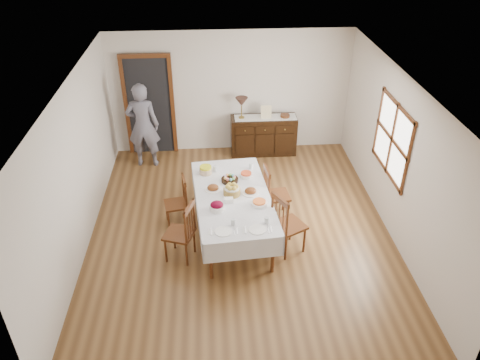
{
  "coord_description": "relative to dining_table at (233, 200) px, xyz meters",
  "views": [
    {
      "loc": [
        -0.44,
        -6.25,
        4.95
      ],
      "look_at": [
        0.0,
        0.1,
        0.95
      ],
      "focal_mm": 35.0,
      "sensor_mm": 36.0,
      "label": 1
    }
  ],
  "objects": [
    {
      "name": "ham_platter_a",
      "position": [
        -0.31,
        0.18,
        0.12
      ],
      "size": [
        0.28,
        0.28,
        0.11
      ],
      "color": "white",
      "rests_on": "dining_table"
    },
    {
      "name": "beet_bowl",
      "position": [
        -0.26,
        -0.38,
        0.16
      ],
      "size": [
        0.22,
        0.22,
        0.15
      ],
      "color": "white",
      "rests_on": "dining_table"
    },
    {
      "name": "bread_basket",
      "position": [
        -0.01,
        0.03,
        0.17
      ],
      "size": [
        0.27,
        0.27,
        0.19
      ],
      "color": "olive",
      "rests_on": "dining_table"
    },
    {
      "name": "chair_left_far",
      "position": [
        -0.9,
        0.37,
        -0.24
      ],
      "size": [
        0.43,
        0.43,
        0.9
      ],
      "rotation": [
        0.0,
        0.0,
        -1.39
      ],
      "color": "#4E2711",
      "rests_on": "ground"
    },
    {
      "name": "casserole_dish",
      "position": [
        0.39,
        -0.29,
        0.13
      ],
      "size": [
        0.26,
        0.26,
        0.07
      ],
      "color": "white",
      "rests_on": "dining_table"
    },
    {
      "name": "egg_basket",
      "position": [
        -0.03,
        0.42,
        0.13
      ],
      "size": [
        0.28,
        0.28,
        0.11
      ],
      "color": "black",
      "rests_on": "dining_table"
    },
    {
      "name": "ground",
      "position": [
        0.13,
        0.09,
        -0.7
      ],
      "size": [
        6.0,
        6.0,
        0.0
      ],
      "primitive_type": "plane",
      "color": "brown"
    },
    {
      "name": "chair_right_near",
      "position": [
        0.8,
        -0.47,
        -0.16
      ],
      "size": [
        0.6,
        0.6,
        1.07
      ],
      "rotation": [
        0.0,
        0.0,
        2.05
      ],
      "color": "#4E2711",
      "rests_on": "ground"
    },
    {
      "name": "dining_table",
      "position": [
        0.0,
        0.0,
        0.0
      ],
      "size": [
        1.35,
        2.39,
        0.79
      ],
      "rotation": [
        0.0,
        0.0,
        0.08
      ],
      "color": "silver",
      "rests_on": "ground"
    },
    {
      "name": "carrot_bowl",
      "position": [
        0.26,
        0.54,
        0.13
      ],
      "size": [
        0.22,
        0.22,
        0.08
      ],
      "color": "white",
      "rests_on": "dining_table"
    },
    {
      "name": "deco_bowl",
      "position": [
        1.26,
        2.79,
        0.17
      ],
      "size": [
        0.2,
        0.2,
        0.06
      ],
      "color": "#4E2711",
      "rests_on": "sideboard"
    },
    {
      "name": "pineapple_bowl",
      "position": [
        -0.42,
        0.7,
        0.16
      ],
      "size": [
        0.21,
        0.21,
        0.14
      ],
      "color": "tan",
      "rests_on": "dining_table"
    },
    {
      "name": "glass_far_b",
      "position": [
        0.36,
        0.8,
        0.14
      ],
      "size": [
        0.06,
        0.06,
        0.1
      ],
      "color": "silver",
      "rests_on": "dining_table"
    },
    {
      "name": "runner",
      "position": [
        0.85,
        2.8,
        0.14
      ],
      "size": [
        1.3,
        0.35,
        0.01
      ],
      "color": "silver",
      "rests_on": "sideboard"
    },
    {
      "name": "room_shell",
      "position": [
        -0.02,
        0.51,
        0.94
      ],
      "size": [
        5.02,
        6.02,
        2.65
      ],
      "color": "silver",
      "rests_on": "ground"
    },
    {
      "name": "chair_left_near",
      "position": [
        -0.8,
        -0.52,
        -0.18
      ],
      "size": [
        0.54,
        0.54,
        1.01
      ],
      "rotation": [
        0.0,
        0.0,
        -1.91
      ],
      "color": "#4E2711",
      "rests_on": "ground"
    },
    {
      "name": "chair_right_far",
      "position": [
        0.73,
        0.45,
        -0.19
      ],
      "size": [
        0.46,
        0.46,
        1.0
      ],
      "rotation": [
        0.0,
        0.0,
        1.68
      ],
      "color": "#4E2711",
      "rests_on": "ground"
    },
    {
      "name": "setting_right",
      "position": [
        0.35,
        -0.86,
        0.11
      ],
      "size": [
        0.43,
        0.31,
        0.1
      ],
      "color": "white",
      "rests_on": "dining_table"
    },
    {
      "name": "glass_far_a",
      "position": [
        -0.26,
        0.75,
        0.15
      ],
      "size": [
        0.07,
        0.07,
        0.11
      ],
      "color": "silver",
      "rests_on": "dining_table"
    },
    {
      "name": "picture_frame",
      "position": [
        0.85,
        2.76,
        0.28
      ],
      "size": [
        0.22,
        0.08,
        0.28
      ],
      "color": "beige",
      "rests_on": "sideboard"
    },
    {
      "name": "person",
      "position": [
        -1.67,
        2.47,
        0.25
      ],
      "size": [
        0.61,
        0.4,
        1.89
      ],
      "primitive_type": "imported",
      "rotation": [
        0.0,
        0.0,
        3.1
      ],
      "color": "slate",
      "rests_on": "ground"
    },
    {
      "name": "sideboard",
      "position": [
        0.81,
        2.81,
        -0.28
      ],
      "size": [
        1.39,
        0.51,
        0.83
      ],
      "color": "black",
      "rests_on": "ground"
    },
    {
      "name": "setting_left",
      "position": [
        -0.14,
        -0.87,
        0.11
      ],
      "size": [
        0.43,
        0.31,
        0.1
      ],
      "color": "white",
      "rests_on": "dining_table"
    },
    {
      "name": "ham_platter_b",
      "position": [
        0.29,
        0.05,
        0.12
      ],
      "size": [
        0.29,
        0.29,
        0.11
      ],
      "color": "white",
      "rests_on": "dining_table"
    },
    {
      "name": "table_lamp",
      "position": [
        0.34,
        2.8,
        0.49
      ],
      "size": [
        0.26,
        0.26,
        0.46
      ],
      "color": "brown",
      "rests_on": "sideboard"
    },
    {
      "name": "butter_dish",
      "position": [
        -0.07,
        -0.19,
        0.13
      ],
      "size": [
        0.15,
        0.1,
        0.07
      ],
      "color": "white",
      "rests_on": "dining_table"
    }
  ]
}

